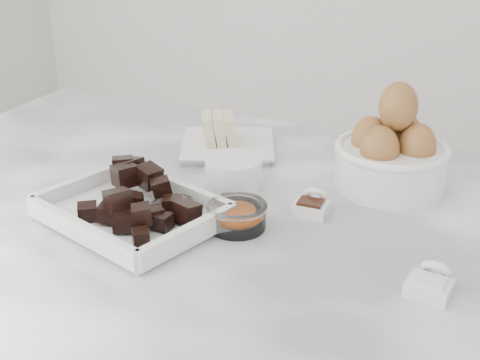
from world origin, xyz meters
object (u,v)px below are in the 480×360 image
at_px(chocolate_dish, 131,206).
at_px(honey_bowl, 174,211).
at_px(egg_bowl, 392,154).
at_px(vanilla_spoon, 312,205).
at_px(butter_plate, 226,138).
at_px(salt_spoon, 430,283).
at_px(sugar_ramekin, 233,173).
at_px(zest_bowl, 237,215).

height_order(chocolate_dish, honey_bowl, chocolate_dish).
height_order(chocolate_dish, egg_bowl, egg_bowl).
bearing_deg(vanilla_spoon, butter_plate, 142.66).
height_order(butter_plate, vanilla_spoon, butter_plate).
distance_m(chocolate_dish, salt_spoon, 0.41).
distance_m(chocolate_dish, vanilla_spoon, 0.26).
bearing_deg(sugar_ramekin, egg_bowl, 28.00).
height_order(butter_plate, zest_bowl, butter_plate).
xyz_separation_m(butter_plate, zest_bowl, (0.14, -0.25, -0.00)).
distance_m(chocolate_dish, butter_plate, 0.30).
bearing_deg(honey_bowl, chocolate_dish, -151.78).
relative_size(zest_bowl, vanilla_spoon, 1.39).
bearing_deg(chocolate_dish, honey_bowl, 28.22).
xyz_separation_m(chocolate_dish, sugar_ramekin, (0.08, 0.15, 0.00)).
relative_size(chocolate_dish, vanilla_spoon, 4.65).
relative_size(sugar_ramekin, honey_bowl, 1.33).
bearing_deg(zest_bowl, honey_bowl, -167.66).
height_order(zest_bowl, salt_spoon, salt_spoon).
xyz_separation_m(honey_bowl, vanilla_spoon, (0.17, 0.11, -0.00)).
height_order(honey_bowl, salt_spoon, salt_spoon).
bearing_deg(butter_plate, vanilla_spoon, -37.34).
bearing_deg(vanilla_spoon, sugar_ramekin, 171.19).
distance_m(sugar_ramekin, egg_bowl, 0.24).
xyz_separation_m(egg_bowl, vanilla_spoon, (-0.08, -0.13, -0.04)).
relative_size(sugar_ramekin, egg_bowl, 0.50).
bearing_deg(sugar_ramekin, chocolate_dish, -118.59).
bearing_deg(honey_bowl, sugar_ramekin, 75.92).
height_order(egg_bowl, honey_bowl, egg_bowl).
bearing_deg(honey_bowl, zest_bowl, 12.34).
relative_size(chocolate_dish, honey_bowl, 4.31).
xyz_separation_m(honey_bowl, salt_spoon, (0.36, -0.03, -0.00)).
distance_m(honey_bowl, zest_bowl, 0.09).
bearing_deg(zest_bowl, chocolate_dish, -161.37).
xyz_separation_m(sugar_ramekin, salt_spoon, (0.33, -0.15, -0.02)).
bearing_deg(honey_bowl, salt_spoon, -4.52).
height_order(sugar_ramekin, vanilla_spoon, sugar_ramekin).
height_order(butter_plate, honey_bowl, butter_plate).
distance_m(sugar_ramekin, zest_bowl, 0.12).
distance_m(egg_bowl, honey_bowl, 0.35).
height_order(chocolate_dish, vanilla_spoon, chocolate_dish).
distance_m(butter_plate, honey_bowl, 0.28).
distance_m(sugar_ramekin, honey_bowl, 0.13).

